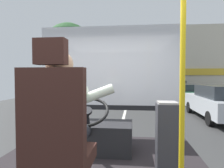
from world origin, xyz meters
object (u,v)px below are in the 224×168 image
driver_seat (57,142)px  parked_car_silver (219,102)px  handrail_pole (182,84)px  steering_console (93,135)px  parked_car_green (185,93)px  fare_box (167,138)px  bus_driver (62,113)px  parked_car_black (175,88)px

driver_seat → parked_car_silver: 8.04m
handrail_pole → parked_car_silver: handrail_pole is taller
steering_console → parked_car_silver: size_ratio=0.27×
parked_car_silver → parked_car_green: bearing=89.7°
fare_box → parked_car_green: fare_box is taller
fare_box → parked_car_green: 12.07m
parked_car_green → bus_driver: bearing=-108.1°
driver_seat → handrail_pole: bearing=13.3°
parked_car_silver → bus_driver: bearing=-120.3°
parked_car_silver → parked_car_black: 10.73m
steering_console → parked_car_green: bearing=70.1°
driver_seat → fare_box: driver_seat is taller
steering_console → parked_car_green: steering_console is taller
steering_console → handrail_pole: 1.64m
driver_seat → parked_car_green: size_ratio=0.33×
driver_seat → parked_car_silver: (4.00, 6.95, -0.52)m
handrail_pole → parked_car_green: (3.06, 12.19, -1.02)m
bus_driver → handrail_pole: 1.00m
bus_driver → parked_car_silver: bus_driver is taller
driver_seat → fare_box: (0.94, 0.76, -0.17)m
bus_driver → steering_console: bearing=90.0°
handrail_pole → parked_car_black: size_ratio=0.51×
fare_box → parked_car_silver: bearing=63.7°
handrail_pole → fare_box: size_ratio=2.53×
steering_console → parked_car_black: bearing=74.9°
parked_car_black → bus_driver: bearing=-104.1°
steering_console → parked_car_green: 11.82m
fare_box → parked_car_green: size_ratio=0.20×
bus_driver → handrail_pole: size_ratio=0.41×
handrail_pole → parked_car_silver: 7.44m
handrail_pole → fare_box: (-0.03, 0.53, -0.60)m
driver_seat → parked_car_green: 13.06m
bus_driver → fare_box: 1.20m
bus_driver → parked_car_green: 12.98m
handrail_pole → fare_box: 0.80m
driver_seat → steering_console: 1.35m
parked_car_silver → fare_box: bearing=-116.3°
parked_car_black → fare_box: bearing=-101.6°
bus_driver → steering_console: size_ratio=0.74×
parked_car_black → parked_car_silver: bearing=-92.2°
steering_console → parked_car_black: size_ratio=0.28×
steering_console → driver_seat: bearing=-90.0°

